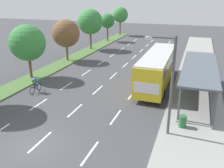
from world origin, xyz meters
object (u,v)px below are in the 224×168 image
object	(u,v)px
bus_shelter	(202,79)
median_tree_farthest	(120,15)
median_tree_fifth	(108,21)
bus	(158,66)
streetlight	(169,80)
median_tree_third	(66,33)
cyclist	(35,84)
median_tree_fourth	(90,22)
trash_bin	(183,121)
median_tree_second	(28,43)

from	to	relation	value
bus_shelter	median_tree_farthest	bearing A→B (deg)	118.89
median_tree_fifth	bus	bearing A→B (deg)	-58.19
median_tree_fifth	streetlight	distance (m)	35.28
bus_shelter	median_tree_farthest	world-z (taller)	median_tree_farthest
bus	streetlight	size ratio (longest dim) A/B	1.74
median_tree_fifth	median_tree_farthest	xyz separation A→B (m)	(0.04, 8.18, 0.58)
median_tree_fifth	median_tree_third	bearing A→B (deg)	-90.11
cyclist	streetlight	world-z (taller)	streetlight
median_tree_third	median_tree_fifth	world-z (taller)	median_tree_third
median_tree_fifth	streetlight	xyz separation A→B (m)	(15.80, -31.54, -0.13)
bus_shelter	median_tree_fourth	world-z (taller)	median_tree_fourth
streetlight	median_tree_fifth	bearing A→B (deg)	116.61
median_tree_farthest	streetlight	xyz separation A→B (m)	(15.76, -39.72, -0.71)
cyclist	median_tree_fifth	bearing A→B (deg)	96.03
median_tree_farthest	streetlight	size ratio (longest dim) A/B	0.96
streetlight	median_tree_fourth	bearing A→B (deg)	124.13
trash_bin	cyclist	bearing A→B (deg)	170.34
bus_shelter	cyclist	world-z (taller)	bus_shelter
median_tree_second	bus_shelter	bearing A→B (deg)	1.06
bus_shelter	bus	xyz separation A→B (m)	(-4.28, 2.23, 0.20)
bus_shelter	cyclist	bearing A→B (deg)	-165.90
median_tree_third	trash_bin	bearing A→B (deg)	-39.64
median_tree_fourth	trash_bin	size ratio (longest dim) A/B	7.80
median_tree_second	bus	bearing A→B (deg)	10.60
median_tree_fourth	streetlight	size ratio (longest dim) A/B	1.02
cyclist	median_tree_third	distance (m)	12.37
bus_shelter	median_tree_second	world-z (taller)	median_tree_second
bus_shelter	streetlight	distance (m)	7.89
bus	median_tree_second	xyz separation A→B (m)	(-13.71, -2.57, 1.93)
median_tree_farthest	trash_bin	distance (m)	42.21
cyclist	median_tree_fourth	world-z (taller)	median_tree_fourth
median_tree_second	median_tree_fifth	xyz separation A→B (m)	(0.08, 24.54, 0.02)
median_tree_farthest	trash_bin	size ratio (longest dim) A/B	7.33
median_tree_farthest	trash_bin	world-z (taller)	median_tree_farthest
cyclist	median_tree_fourth	size ratio (longest dim) A/B	0.27
cyclist	median_tree_second	distance (m)	5.59
trash_bin	streetlight	bearing A→B (deg)	-130.48
median_tree_second	median_tree_fourth	size ratio (longest dim) A/B	0.88
median_tree_farthest	bus	bearing A→B (deg)	-65.73
bus	bus_shelter	bearing A→B (deg)	-27.56
median_tree_second	trash_bin	size ratio (longest dim) A/B	6.86
median_tree_third	trash_bin	xyz separation A→B (m)	(16.86, -13.97, -3.29)
cyclist	median_tree_fourth	distance (m)	20.38
median_tree_third	trash_bin	world-z (taller)	median_tree_third
cyclist	median_tree_third	size ratio (longest dim) A/B	0.32
median_tree_farthest	trash_bin	bearing A→B (deg)	-66.44
median_tree_second	streetlight	size ratio (longest dim) A/B	0.90
median_tree_fourth	median_tree_fifth	xyz separation A→B (m)	(0.03, 8.18, -0.64)
median_tree_fourth	streetlight	xyz separation A→B (m)	(15.83, -23.36, -0.77)
bus_shelter	median_tree_farthest	distance (m)	37.10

